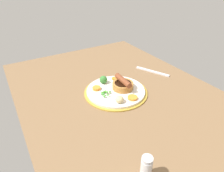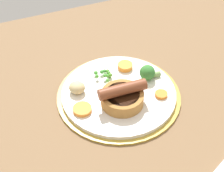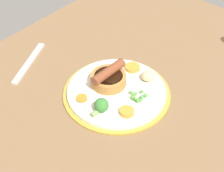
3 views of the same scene
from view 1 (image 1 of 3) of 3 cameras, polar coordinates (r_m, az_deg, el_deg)
dining_table at (r=87.70cm, az=1.58°, el=-2.50°), size 110.00×80.00×3.00cm
dinner_plate at (r=86.02cm, az=1.14°, el=-1.58°), size 27.24×27.24×1.40cm
sausage_pudding at (r=85.78cm, az=3.15°, el=0.44°), size 10.29×9.07×5.12cm
pea_pile at (r=82.02cm, az=-1.96°, el=-2.04°), size 4.27×4.36×1.57cm
broccoli_floret_far at (r=89.87cm, az=-2.50°, el=1.82°), size 4.92×3.50×3.50cm
potato_chunk_1 at (r=77.58cm, az=2.14°, el=-3.82°), size 4.87×4.83×2.54cm
carrot_slice_0 at (r=93.40cm, az=0.76°, el=2.14°), size 3.78×3.78×0.70cm
carrot_slice_1 at (r=85.88cm, az=-4.45°, el=-0.64°), size 3.73×3.73×1.13cm
carrot_slice_2 at (r=80.30cm, az=5.91°, el=-3.36°), size 5.18×5.18×0.85cm
fork at (r=105.03cm, az=11.47°, el=4.09°), size 16.96×9.13×0.60cm
salt_shaker at (r=55.17cm, az=9.77°, el=-21.92°), size 3.01×3.01×7.11cm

